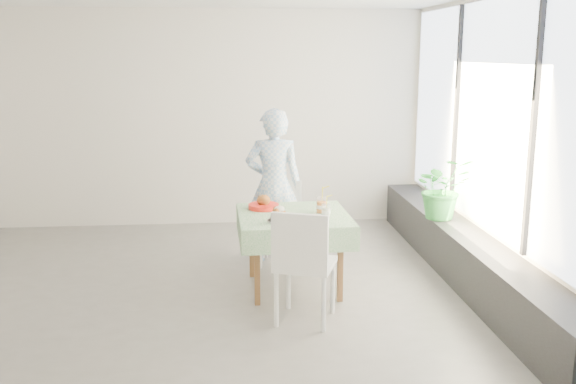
{
  "coord_description": "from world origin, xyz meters",
  "views": [
    {
      "loc": [
        0.47,
        -5.92,
        2.24
      ],
      "look_at": [
        1.02,
        0.01,
        0.95
      ],
      "focal_mm": 40.0,
      "sensor_mm": 36.0,
      "label": 1
    }
  ],
  "objects": [
    {
      "name": "window_ledge",
      "position": [
        2.8,
        0.0,
        0.25
      ],
      "size": [
        0.4,
        4.8,
        0.5
      ],
      "primitive_type": "cube",
      "color": "black",
      "rests_on": "ground"
    },
    {
      "name": "chair_far",
      "position": [
        1.0,
        0.73,
        0.27
      ],
      "size": [
        0.5,
        0.5,
        0.88
      ],
      "color": "white",
      "rests_on": "ground"
    },
    {
      "name": "wall_front",
      "position": [
        0.0,
        -2.5,
        1.4
      ],
      "size": [
        6.0,
        0.02,
        2.8
      ],
      "primitive_type": "cube",
      "color": "silver",
      "rests_on": "ground"
    },
    {
      "name": "floor",
      "position": [
        0.0,
        0.0,
        0.0
      ],
      "size": [
        6.0,
        6.0,
        0.0
      ],
      "primitive_type": "plane",
      "color": "slate",
      "rests_on": "ground"
    },
    {
      "name": "juice_cup_orange",
      "position": [
        1.34,
        -0.01,
        0.81
      ],
      "size": [
        0.11,
        0.11,
        0.3
      ],
      "color": "white",
      "rests_on": "cafe_table"
    },
    {
      "name": "chair_near",
      "position": [
        1.09,
        -0.82,
        0.3
      ],
      "size": [
        0.6,
        0.6,
        0.99
      ],
      "color": "white",
      "rests_on": "ground"
    },
    {
      "name": "wall_right",
      "position": [
        3.0,
        0.0,
        1.4
      ],
      "size": [
        0.02,
        5.0,
        2.8
      ],
      "primitive_type": "cube",
      "color": "silver",
      "rests_on": "ground"
    },
    {
      "name": "potted_plant",
      "position": [
        2.73,
        0.58,
        0.83
      ],
      "size": [
        0.64,
        0.56,
        0.67
      ],
      "primitive_type": "imported",
      "rotation": [
        0.0,
        0.0,
        0.07
      ],
      "color": "#2B8334",
      "rests_on": "window_ledge"
    },
    {
      "name": "main_dish",
      "position": [
        0.93,
        -0.3,
        0.79
      ],
      "size": [
        0.29,
        0.29,
        0.15
      ],
      "color": "white",
      "rests_on": "cafe_table"
    },
    {
      "name": "cafe_table",
      "position": [
        1.07,
        -0.04,
        0.46
      ],
      "size": [
        1.07,
        1.07,
        0.74
      ],
      "color": "brown",
      "rests_on": "ground"
    },
    {
      "name": "juice_cup_lemonade",
      "position": [
        1.36,
        -0.18,
        0.8
      ],
      "size": [
        0.09,
        0.09,
        0.24
      ],
      "color": "white",
      "rests_on": "cafe_table"
    },
    {
      "name": "second_dish",
      "position": [
        0.8,
        0.2,
        0.78
      ],
      "size": [
        0.3,
        0.3,
        0.14
      ],
      "color": "red",
      "rests_on": "cafe_table"
    },
    {
      "name": "window_pane",
      "position": [
        2.97,
        0.0,
        1.65
      ],
      "size": [
        0.01,
        4.8,
        2.18
      ],
      "primitive_type": "cube",
      "color": "#D1E0F9",
      "rests_on": "ground"
    },
    {
      "name": "wall_back",
      "position": [
        0.0,
        2.5,
        1.4
      ],
      "size": [
        6.0,
        0.02,
        2.8
      ],
      "primitive_type": "cube",
      "color": "silver",
      "rests_on": "ground"
    },
    {
      "name": "diner",
      "position": [
        0.95,
        0.85,
        0.84
      ],
      "size": [
        0.64,
        0.45,
        1.68
      ],
      "primitive_type": "imported",
      "rotation": [
        0.0,
        0.0,
        3.07
      ],
      "color": "#8FBBE6",
      "rests_on": "ground"
    }
  ]
}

